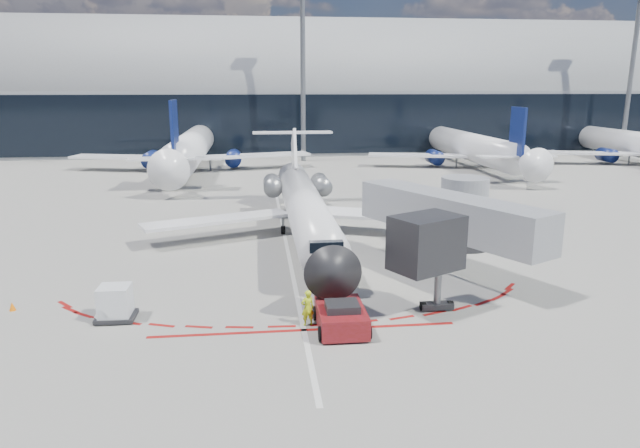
{
  "coord_description": "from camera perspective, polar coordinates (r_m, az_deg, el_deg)",
  "views": [
    {
      "loc": [
        -1.97,
        -35.46,
        10.84
      ],
      "look_at": [
        2.03,
        -0.03,
        2.15
      ],
      "focal_mm": 32.0,
      "sensor_mm": 36.0,
      "label": 1
    }
  ],
  "objects": [
    {
      "name": "pushback_tug",
      "position": [
        26.24,
        2.12,
        -9.23
      ],
      "size": [
        2.31,
        5.4,
        1.4
      ],
      "rotation": [
        0.0,
        0.0,
        -0.0
      ],
      "color": "#5F100D",
      "rests_on": "ground"
    },
    {
      "name": "bg_airliner_0",
      "position": [
        76.97,
        -12.8,
        9.67
      ],
      "size": [
        36.28,
        38.42,
        11.74
      ],
      "primitive_type": null,
      "color": "white",
      "rests_on": "ground"
    },
    {
      "name": "light_mast_east",
      "position": [
        101.07,
        28.68,
        13.02
      ],
      "size": [
        0.7,
        0.7,
        25.0
      ],
      "primitive_type": "cylinder",
      "color": "slate",
      "rests_on": "ground"
    },
    {
      "name": "light_mast_centre",
      "position": [
        83.77,
        -1.72,
        14.83
      ],
      "size": [
        0.7,
        0.7,
        25.0
      ],
      "primitive_type": "cylinder",
      "color": "slate",
      "rests_on": "ground"
    },
    {
      "name": "ground",
      "position": [
        37.13,
        -3.12,
        -3.29
      ],
      "size": [
        260.0,
        260.0,
        0.0
      ],
      "primitive_type": "plane",
      "color": "slate",
      "rests_on": "ground"
    },
    {
      "name": "ramp_worker",
      "position": [
        26.55,
        -1.25,
        -8.38
      ],
      "size": [
        0.7,
        0.55,
        1.71
      ],
      "primitive_type": "imported",
      "rotation": [
        0.0,
        0.0,
        3.39
      ],
      "color": "#BCDB17",
      "rests_on": "ground"
    },
    {
      "name": "terminal_building",
      "position": [
        100.48,
        -5.44,
        12.32
      ],
      "size": [
        150.0,
        24.15,
        24.0
      ],
      "color": "gray",
      "rests_on": "ground"
    },
    {
      "name": "apron_stop_bar",
      "position": [
        26.37,
        -1.62,
        -10.56
      ],
      "size": [
        14.0,
        0.25,
        0.01
      ],
      "primitive_type": "cube",
      "color": "maroon",
      "rests_on": "ground"
    },
    {
      "name": "uld_container",
      "position": [
        28.82,
        -19.79,
        -7.47
      ],
      "size": [
        1.81,
        1.54,
        1.68
      ],
      "rotation": [
        0.0,
        0.0,
        -0.02
      ],
      "color": "black",
      "rests_on": "ground"
    },
    {
      "name": "jet_bridge",
      "position": [
        35.39,
        13.14,
        0.56
      ],
      "size": [
        10.03,
        15.2,
        4.9
      ],
      "color": "gray",
      "rests_on": "ground"
    },
    {
      "name": "regional_jet",
      "position": [
        41.0,
        -1.54,
        1.84
      ],
      "size": [
        23.37,
        28.81,
        7.22
      ],
      "color": "white",
      "rests_on": "ground"
    },
    {
      "name": "apron_centerline",
      "position": [
        39.05,
        -3.3,
        -2.43
      ],
      "size": [
        0.25,
        40.0,
        0.01
      ],
      "primitive_type": "cube",
      "color": "silver",
      "rests_on": "ground"
    },
    {
      "name": "bg_airliner_1",
      "position": [
        81.1,
        14.88,
        9.35
      ],
      "size": [
        32.86,
        34.79,
        10.63
      ],
      "primitive_type": null,
      "color": "white",
      "rests_on": "ground"
    },
    {
      "name": "safety_cone_left",
      "position": [
        32.24,
        -28.41,
        -7.25
      ],
      "size": [
        0.32,
        0.32,
        0.44
      ],
      "primitive_type": "cone",
      "color": "orange",
      "rests_on": "ground"
    },
    {
      "name": "safety_cone_right",
      "position": [
        30.16,
        0.11,
        -6.82
      ],
      "size": [
        0.38,
        0.38,
        0.53
      ],
      "primitive_type": "cone",
      "color": "orange",
      "rests_on": "ground"
    }
  ]
}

